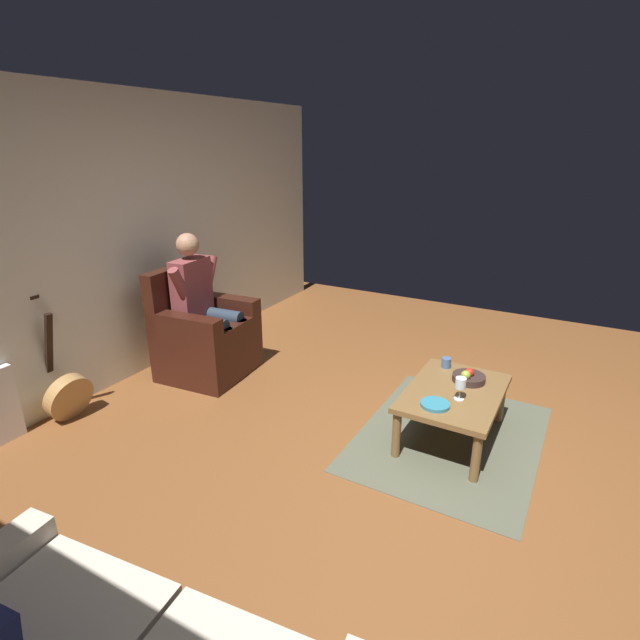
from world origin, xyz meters
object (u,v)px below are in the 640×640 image
(decorative_dish, at_px, (435,404))
(person_seated, at_px, (203,301))
(candle_jar, at_px, (446,363))
(coffee_table, at_px, (454,397))
(fruit_bowl, at_px, (469,377))
(armchair, at_px, (204,337))
(guitar, at_px, (67,393))
(wine_glass_near, at_px, (461,385))

(decorative_dish, bearing_deg, person_seated, -97.00)
(candle_jar, bearing_deg, decorative_dish, 8.55)
(coffee_table, relative_size, fruit_bowl, 3.93)
(armchair, xyz_separation_m, guitar, (1.15, -0.40, -0.13))
(armchair, bearing_deg, decorative_dish, 78.48)
(guitar, bearing_deg, fruit_bowl, 116.04)
(armchair, bearing_deg, fruit_bowl, 90.19)
(guitar, relative_size, candle_jar, 12.49)
(coffee_table, bearing_deg, decorative_dish, -12.21)
(person_seated, bearing_deg, armchair, -90.00)
(person_seated, xyz_separation_m, candle_jar, (-0.36, 2.14, -0.28))
(person_seated, relative_size, candle_jar, 16.39)
(decorative_dish, bearing_deg, fruit_bowl, 166.45)
(armchair, height_order, wine_glass_near, armchair)
(armchair, xyz_separation_m, fruit_bowl, (-0.20, 2.38, 0.07))
(wine_glass_near, height_order, candle_jar, wine_glass_near)
(armchair, height_order, person_seated, person_seated)
(guitar, xyz_separation_m, wine_glass_near, (-1.05, 2.78, 0.28))
(armchair, height_order, decorative_dish, armchair)
(coffee_table, distance_m, fruit_bowl, 0.22)
(coffee_table, relative_size, wine_glass_near, 5.76)
(fruit_bowl, bearing_deg, decorative_dish, -13.55)
(wine_glass_near, bearing_deg, coffee_table, -152.47)
(person_seated, relative_size, guitar, 1.31)
(person_seated, height_order, guitar, person_seated)
(fruit_bowl, relative_size, candle_jar, 2.97)
(guitar, relative_size, decorative_dish, 5.10)
(guitar, xyz_separation_m, decorative_dish, (-0.88, 2.66, 0.18))
(armchair, height_order, coffee_table, armchair)
(armchair, relative_size, candle_jar, 12.53)
(guitar, distance_m, candle_jar, 2.99)
(person_seated, relative_size, wine_glass_near, 8.09)
(candle_jar, bearing_deg, person_seated, -80.51)
(person_seated, distance_m, fruit_bowl, 2.38)
(coffee_table, distance_m, decorative_dish, 0.30)
(person_seated, height_order, decorative_dish, person_seated)
(armchair, distance_m, guitar, 1.23)
(fruit_bowl, distance_m, decorative_dish, 0.49)
(person_seated, distance_m, coffee_table, 2.33)
(fruit_bowl, bearing_deg, guitar, -63.96)
(coffee_table, relative_size, guitar, 0.94)
(armchair, relative_size, decorative_dish, 5.12)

